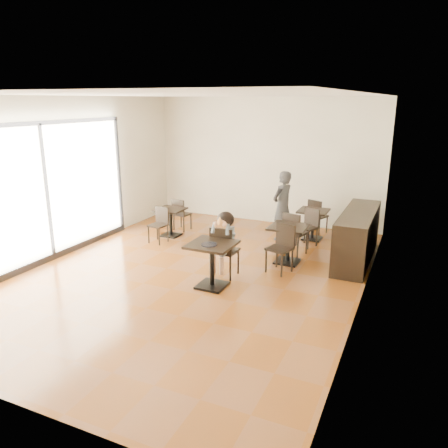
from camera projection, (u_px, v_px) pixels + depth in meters
The scene contains 22 objects.
floor at pixel (193, 273), 8.15m from camera, with size 6.00×8.00×0.01m, color brown.
ceiling at pixel (190, 95), 7.27m from camera, with size 6.00×8.00×0.01m, color silver.
wall_back at pixel (266, 161), 11.21m from camera, with size 6.00×0.01×3.20m, color white.
wall_left at pixel (62, 177), 8.90m from camera, with size 0.01×8.00×3.20m, color white.
wall_right at pixel (368, 205), 6.52m from camera, with size 0.01×8.00×3.20m, color white.
storefront_window at pixel (45, 191), 8.50m from camera, with size 0.04×4.50×2.60m, color white.
child_table at pixel (212, 265), 7.46m from camera, with size 0.75×0.75×0.79m, color black, non-canonical shape.
child_chair at pixel (225, 251), 7.92m from camera, with size 0.43×0.43×0.95m, color black, non-canonical shape.
child at pixel (225, 245), 7.88m from camera, with size 0.43×0.60×1.20m, color slate, non-canonical shape.
plate at pixel (209, 245), 7.26m from camera, with size 0.27×0.27×0.02m, color black.
pizza_slice at pixel (221, 224), 7.59m from camera, with size 0.28×0.21×0.06m, color tan, non-canonical shape.
adult_patron at pixel (282, 206), 9.92m from camera, with size 0.58×0.38×1.59m, color #323236.
cafe_table_mid at pixel (288, 244), 8.59m from camera, with size 0.71×0.71×0.75m, color black, non-canonical shape.
cafe_table_left at pixel (171, 222), 10.30m from camera, with size 0.63×0.63×0.66m, color black, non-canonical shape.
cafe_table_back at pixel (313, 225), 10.05m from camera, with size 0.66×0.66×0.70m, color black, non-canonical shape.
chair_mid_a at pixel (295, 233), 9.05m from camera, with size 0.41×0.41×0.91m, color black, non-canonical shape.
chair_mid_b at pixel (280, 249), 8.09m from camera, with size 0.41×0.41×0.91m, color black, non-canonical shape.
chair_left_a at pixel (182, 214), 10.77m from camera, with size 0.36×0.36×0.80m, color black, non-canonical shape.
chair_left_b at pixel (158, 225), 9.80m from camera, with size 0.36×0.36×0.80m, color black, non-canonical shape.
chair_back_a at pixel (318, 216), 10.49m from camera, with size 0.38×0.38×0.84m, color black, non-canonical shape.
chair_back_b at pixel (307, 228), 9.54m from camera, with size 0.38×0.38×0.84m, color black, non-canonical shape.
service_counter at pixel (357, 236), 8.71m from camera, with size 0.60×2.40×1.00m, color black.
Camera 1 is at (3.64, -6.67, 3.12)m, focal length 35.00 mm.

